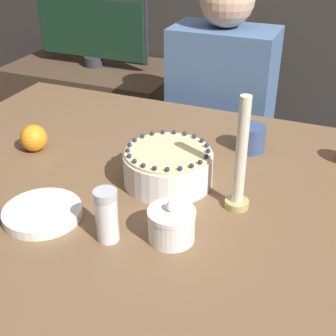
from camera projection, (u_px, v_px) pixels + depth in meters
name	position (u px, v px, depth m)	size (l,w,h in m)	color
dining_table	(159.00, 216.00, 1.29)	(1.57, 1.13, 0.75)	brown
cake	(168.00, 167.00, 1.24)	(0.24, 0.24, 0.11)	white
sugar_bowl	(172.00, 224.00, 1.03)	(0.11, 0.11, 0.10)	white
sugar_shaker	(107.00, 215.00, 1.02)	(0.05, 0.05, 0.13)	white
plate_stack	(42.00, 213.00, 1.12)	(0.19, 0.19, 0.02)	white
candle	(240.00, 165.00, 1.10)	(0.06, 0.06, 0.29)	tan
cup	(251.00, 138.00, 1.40)	(0.08, 0.08, 0.08)	#384C7F
orange_fruit_2	(34.00, 138.00, 1.40)	(0.08, 0.08, 0.08)	orange
person_man_blue_shirt	(219.00, 141.00, 1.98)	(0.40, 0.34, 1.20)	#473D33
side_cabinet	(99.00, 124.00, 2.61)	(0.87, 0.52, 0.66)	#4C3828
tv_monitor	(92.00, 30.00, 2.35)	(0.61, 0.10, 0.35)	#2D2D33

